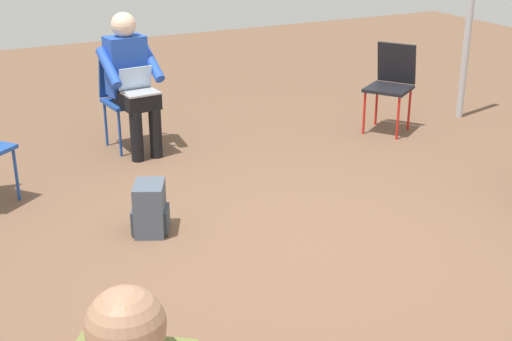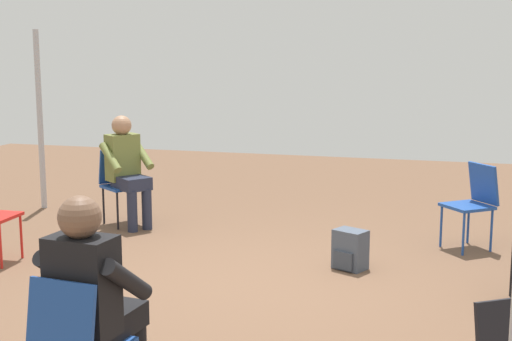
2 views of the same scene
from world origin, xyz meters
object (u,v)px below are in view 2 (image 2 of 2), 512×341
at_px(person_in_black, 94,295).
at_px(chair_northeast, 120,180).
at_px(chair_southeast, 473,200).
at_px(person_in_olive, 127,165).
at_px(backpack_near_laptop_user, 350,252).

bearing_deg(person_in_black, chair_northeast, 120.69).
relative_size(chair_southeast, person_in_black, 0.69).
height_order(person_in_olive, backpack_near_laptop_user, person_in_olive).
xyz_separation_m(chair_southeast, chair_northeast, (-0.00, 3.84, 0.00)).
bearing_deg(backpack_near_laptop_user, chair_northeast, 70.11).
height_order(chair_northeast, person_in_olive, person_in_olive).
distance_m(person_in_olive, backpack_near_laptop_user, 2.84).
height_order(person_in_black, person_in_olive, same).
relative_size(chair_southeast, backpack_near_laptop_user, 2.36).
xyz_separation_m(person_in_black, person_in_olive, (3.92, 1.73, 0.00)).
xyz_separation_m(person_in_black, backpack_near_laptop_user, (3.02, -0.91, -0.54)).
bearing_deg(person_in_black, chair_southeast, 69.68).
height_order(chair_southeast, backpack_near_laptop_user, chair_southeast).
distance_m(chair_southeast, backpack_near_laptop_user, 1.50).
xyz_separation_m(chair_northeast, person_in_black, (-4.02, -1.86, 0.20)).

